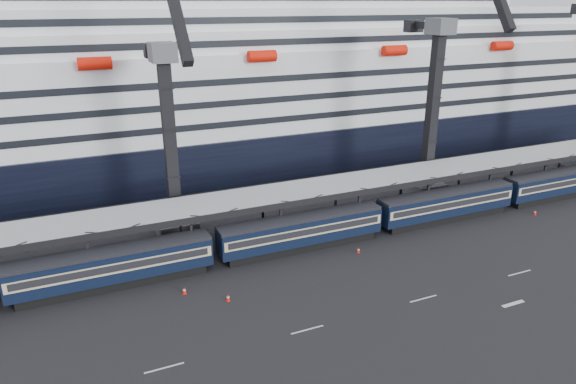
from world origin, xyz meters
name	(u,v)px	position (x,y,z in m)	size (l,w,h in m)	color
ground	(415,275)	(0.00, 0.00, 0.00)	(260.00, 260.00, 0.00)	black
lane_markings	(515,282)	(8.15, -5.23, 0.01)	(111.00, 4.27, 0.02)	beige
train	(328,225)	(-4.65, 10.00, 2.20)	(133.05, 3.00, 4.05)	black
canopy	(348,184)	(0.00, 14.00, 5.25)	(130.00, 6.25, 5.53)	#9FA3A7
cruise_ship	(249,87)	(-1.08, 45.99, 12.34)	(214.09, 28.84, 34.00)	black
crane_dark_near	(170,138)	(-20.00, 18.59, 11.93)	(4.50, 17.75, 35.08)	#47494F
crane_dark_mid	(435,103)	(15.00, 17.59, 13.36)	(4.50, 18.24, 39.64)	#47494F
traffic_cone_b	(228,297)	(-18.78, 2.96, 0.35)	(0.36, 0.36, 0.72)	red
traffic_cone_c	(184,290)	(-22.20, 5.79, 0.37)	(0.38, 0.38, 0.76)	red
traffic_cone_d	(358,250)	(-2.73, 6.47, 0.33)	(0.34, 0.34, 0.67)	red
traffic_cone_e	(535,212)	(23.80, 6.54, 0.34)	(0.35, 0.35, 0.69)	red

